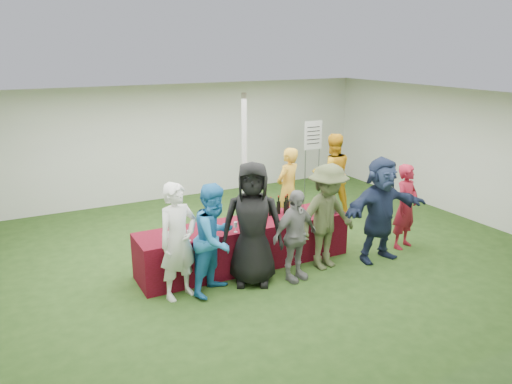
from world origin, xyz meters
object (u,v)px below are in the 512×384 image
serving_table (245,244)px  staff_pourer (288,189)px  staff_back (332,174)px  customer_3 (295,236)px  customer_0 (178,241)px  customer_4 (327,217)px  dump_bucket (332,207)px  customer_5 (380,209)px  wine_list_sign (313,141)px  customer_2 (252,224)px  customer_6 (406,207)px  customer_1 (215,239)px

serving_table → staff_pourer: (1.53, 1.19, 0.45)m
serving_table → staff_back: 3.28m
staff_pourer → customer_3: size_ratio=1.13×
staff_pourer → customer_3: bearing=39.5°
customer_0 → customer_4: (2.47, -0.15, 0.01)m
dump_bucket → customer_0: bearing=-173.8°
staff_pourer → customer_5: (0.59, -2.03, 0.08)m
wine_list_sign → customer_2: 5.17m
customer_3 → customer_6: bearing=-6.5°
wine_list_sign → customer_2: (-3.57, -3.73, -0.35)m
customer_0 → customer_5: (3.45, -0.30, 0.04)m
wine_list_sign → staff_back: (-0.54, -1.56, -0.43)m
wine_list_sign → customer_0: wine_list_sign is taller
customer_3 → customer_6: 2.47m
staff_back → customer_0: (-4.18, -2.08, -0.02)m
customer_2 → customer_6: bearing=27.6°
staff_pourer → serving_table: bearing=15.6°
customer_1 → serving_table: bearing=4.7°
staff_back → customer_6: bearing=108.8°
wine_list_sign → customer_2: bearing=-133.8°
customer_4 → customer_5: size_ratio=0.98×
customer_5 → dump_bucket: bearing=130.7°
serving_table → wine_list_sign: (3.38, 3.10, 0.94)m
staff_pourer → dump_bucket: bearing=69.5°
customer_1 → customer_4: (1.94, -0.06, 0.04)m
customer_4 → customer_5: 0.99m
customer_0 → customer_5: 3.47m
dump_bucket → customer_0: customer_0 is taller
dump_bucket → customer_6: (1.33, -0.41, -0.07)m
customer_1 → customer_3: customer_1 is taller
customer_3 → customer_2: bearing=150.2°
customer_3 → staff_pourer: bearing=50.4°
dump_bucket → wine_list_sign: 3.81m
staff_back → customer_1: 4.24m
customer_1 → customer_5: 2.93m
customer_0 → customer_2: bearing=-21.0°
customer_6 → staff_back: bearing=74.9°
customer_1 → dump_bucket: bearing=-23.7°
staff_back → customer_3: 3.38m
dump_bucket → staff_back: (1.27, 1.76, 0.05)m
staff_pourer → customer_0: customer_0 is taller
staff_pourer → customer_3: staff_pourer is taller
wine_list_sign → staff_pourer: wine_list_sign is taller
staff_back → customer_2: size_ratio=0.92×
dump_bucket → customer_1: customer_1 is taller
customer_3 → customer_5: bearing=-11.4°
staff_pourer → customer_1: (-2.33, -1.82, 0.01)m
customer_4 → customer_6: customer_4 is taller
serving_table → customer_3: customer_3 is taller
customer_0 → customer_3: 1.80m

